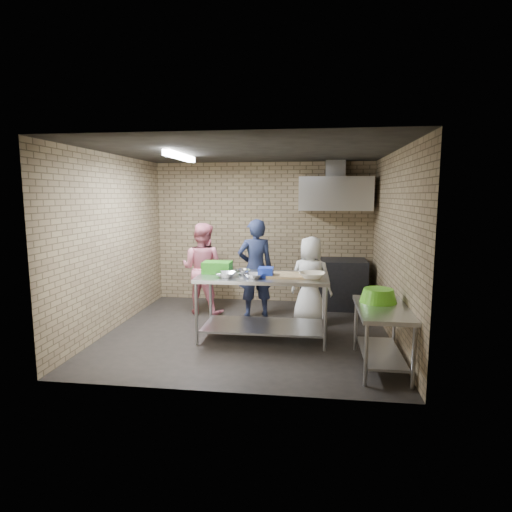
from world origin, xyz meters
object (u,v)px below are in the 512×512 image
Objects in this scene: green_basin at (378,295)px; green_crate at (217,267)px; man_navy at (255,268)px; prep_table at (263,307)px; stove at (333,283)px; woman_white at (310,280)px; side_counter at (382,337)px; woman_pink at (202,269)px; blue_tub at (266,272)px; bottle_green at (359,198)px.

green_crate is at bearing 161.43° from green_basin.
man_navy is (-1.78, 1.74, 0.00)m from green_basin.
prep_table is 2.17m from stove.
woman_white is at bearing 51.80° from prep_table.
side_counter is 2.90× the size of green_crate.
stove is at bearing 99.29° from side_counter.
blue_tub is at bearing 146.08° from woman_pink.
green_crate is 1.20m from woman_pink.
blue_tub is at bearing -117.82° from stove.
woman_white is (1.88, -0.32, -0.09)m from woman_pink.
blue_tub is 1.38× the size of bottle_green.
bottle_green is at bearing 41.65° from green_crate.
blue_tub reaches higher than stove.
prep_table is 9.00× the size of blue_tub.
bottle_green is at bearing 90.00° from side_counter.
blue_tub is at bearing 84.77° from man_navy.
green_crate is 1.10m from man_navy.
green_basin is 0.32× the size of woman_white.
side_counter is at bearing 131.99° from woman_white.
side_counter is 0.72× the size of man_navy.
woman_white is (-0.41, -1.01, 0.26)m from stove.
stove reaches higher than side_counter.
bottle_green is at bearing 28.07° from stove.
blue_tub is 1.26m from man_navy.
side_counter is 3.46m from woman_pink.
man_navy is at bearing 0.70° from woman_white.
stove is at bearing -96.70° from woman_white.
man_navy is (-0.26, 1.11, 0.37)m from prep_table.
stove is at bearing -151.93° from bottle_green.
bottle_green is (0.45, 0.24, 1.57)m from stove.
green_crate is (-2.24, 1.00, 0.64)m from side_counter.
green_crate is at bearing 156.03° from side_counter.
bottle_green is at bearing 53.90° from prep_table.
woman_pink is at bearing 135.60° from prep_table.
side_counter is (1.54, -0.88, -0.09)m from prep_table.
side_counter is 3.41m from bottle_green.
side_counter is 0.75× the size of woman_pink.
side_counter is 5.79× the size of blue_tub.
stove is at bearing -170.09° from man_navy.
green_basin is 3.07× the size of bottle_green.
woman_white reaches higher than side_counter.
prep_table is 4.50× the size of green_crate.
green_crate is 1.59m from woman_white.
green_basin is at bearing 158.11° from woman_pink.
stove is at bearing -151.60° from woman_pink.
green_crate is at bearing 43.81° from woman_white.
prep_table reaches higher than stove.
green_basin is (0.43, -2.50, 0.38)m from stove.
stove is (1.09, 1.87, -0.02)m from prep_table.
green_basin is (1.47, -0.53, -0.16)m from blue_tub.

